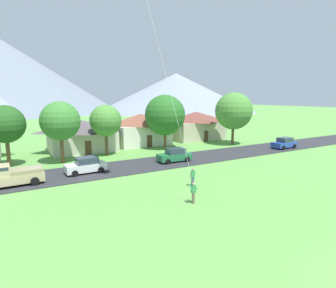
# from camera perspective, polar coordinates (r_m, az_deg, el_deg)

# --- Properties ---
(road_strip) EXTENTS (160.00, 6.63, 0.08)m
(road_strip) POSITION_cam_1_polar(r_m,az_deg,el_deg) (33.39, -5.59, -4.34)
(road_strip) COLOR #2D2D33
(road_strip) RESTS_ON ground
(mountain_far_west_ridge) EXTENTS (83.62, 83.62, 20.24)m
(mountain_far_west_ridge) POSITION_cam_1_polar(r_m,az_deg,el_deg) (150.31, 1.64, 10.54)
(mountain_far_west_ridge) COLOR gray
(mountain_far_west_ridge) RESTS_ON ground
(house_left_center) EXTENTS (10.61, 7.40, 5.28)m
(house_left_center) POSITION_cam_1_polar(r_m,az_deg,el_deg) (53.67, 5.65, 3.94)
(house_left_center) COLOR beige
(house_left_center) RESTS_ON ground
(house_right_center) EXTENTS (9.97, 7.90, 4.63)m
(house_right_center) POSITION_cam_1_polar(r_m,az_deg,el_deg) (43.85, -17.36, 1.79)
(house_right_center) COLOR beige
(house_right_center) RESTS_ON ground
(house_rightmost) EXTENTS (9.49, 7.27, 5.25)m
(house_rightmost) POSITION_cam_1_polar(r_m,az_deg,el_deg) (47.55, -5.65, 3.17)
(house_rightmost) COLOR silver
(house_rightmost) RESTS_ON ground
(tree_near_left) EXTENTS (6.28, 6.28, 8.85)m
(tree_near_left) POSITION_cam_1_polar(r_m,az_deg,el_deg) (48.41, 13.38, 6.62)
(tree_near_left) COLOR brown
(tree_near_left) RESTS_ON ground
(tree_left_of_center) EXTENTS (6.34, 6.34, 8.45)m
(tree_left_of_center) POSITION_cam_1_polar(r_m,az_deg,el_deg) (43.44, -0.62, 5.97)
(tree_left_of_center) COLOR brown
(tree_left_of_center) RESTS_ON ground
(tree_center) EXTENTS (4.78, 4.78, 7.60)m
(tree_center) POSITION_cam_1_polar(r_m,az_deg,el_deg) (36.23, -21.32, 4.41)
(tree_center) COLOR brown
(tree_center) RESTS_ON ground
(tree_near_right) EXTENTS (4.37, 4.37, 7.20)m
(tree_near_right) POSITION_cam_1_polar(r_m,az_deg,el_deg) (36.86, -30.50, 3.50)
(tree_near_right) COLOR brown
(tree_near_right) RESTS_ON ground
(tree_far_right) EXTENTS (4.36, 4.36, 7.05)m
(tree_far_right) POSITION_cam_1_polar(r_m,az_deg,el_deg) (39.02, -12.73, 4.68)
(tree_far_right) COLOR brown
(tree_far_right) RESTS_ON ground
(parked_car_green_west_end) EXTENTS (4.28, 2.24, 1.68)m
(parked_car_green_west_end) POSITION_cam_1_polar(r_m,az_deg,el_deg) (34.72, 1.36, -2.34)
(parked_car_green_west_end) COLOR #237042
(parked_car_green_west_end) RESTS_ON road_strip
(parked_car_blue_mid_west) EXTENTS (4.25, 2.17, 1.68)m
(parked_car_blue_mid_west) POSITION_cam_1_polar(r_m,az_deg,el_deg) (47.37, 22.84, 0.16)
(parked_car_blue_mid_west) COLOR #2847A8
(parked_car_blue_mid_west) RESTS_ON road_strip
(parked_car_white_mid_east) EXTENTS (4.25, 2.18, 1.68)m
(parked_car_white_mid_east) POSITION_cam_1_polar(r_m,az_deg,el_deg) (30.97, -16.55, -4.25)
(parked_car_white_mid_east) COLOR white
(parked_car_white_mid_east) RESTS_ON road_strip
(pickup_truck_sand_west_side) EXTENTS (5.27, 2.48, 1.99)m
(pickup_truck_sand_west_side) POSITION_cam_1_polar(r_m,az_deg,el_deg) (29.16, -29.67, -5.63)
(pickup_truck_sand_west_side) COLOR #C6B284
(pickup_truck_sand_west_side) RESTS_ON road_strip
(watcher_person) EXTENTS (0.56, 0.24, 1.68)m
(watcher_person) POSITION_cam_1_polar(r_m,az_deg,el_deg) (25.63, 5.11, -6.77)
(watcher_person) COLOR navy
(watcher_person) RESTS_ON ground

